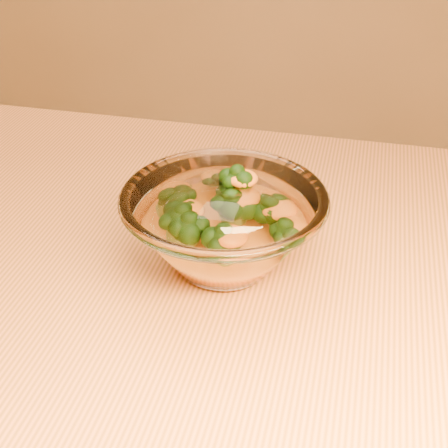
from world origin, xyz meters
name	(u,v)px	position (x,y,z in m)	size (l,w,h in m)	color
table	(229,407)	(0.00, 0.00, 0.65)	(1.20, 0.80, 0.75)	#CE753D
glass_bowl	(224,228)	(-0.02, 0.09, 0.79)	(0.19, 0.19, 0.08)	white
cheese_sauce	(224,243)	(-0.02, 0.09, 0.78)	(0.11, 0.11, 0.03)	orange
broccoli_heap	(224,217)	(-0.03, 0.09, 0.80)	(0.14, 0.12, 0.07)	black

